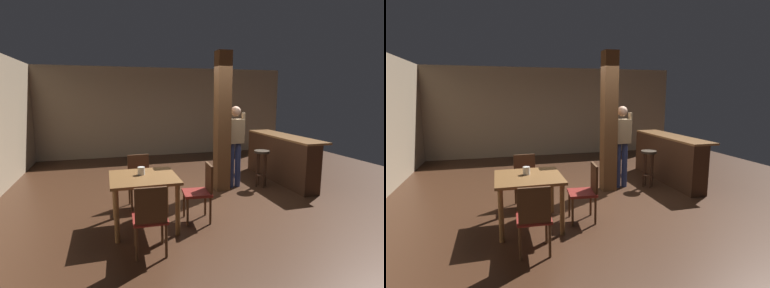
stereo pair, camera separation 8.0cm
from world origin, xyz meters
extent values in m
plane|color=#382114|center=(0.00, 0.00, 0.00)|extent=(10.80, 10.80, 0.00)
cube|color=gray|center=(0.00, 4.50, 1.40)|extent=(8.00, 0.10, 2.80)
cube|color=brown|center=(0.33, 0.50, 1.40)|extent=(0.28, 0.28, 2.80)
cube|color=brown|center=(-1.43, -0.83, 0.75)|extent=(0.97, 0.97, 0.04)
cylinder|color=brown|center=(-1.02, -0.42, 0.37)|extent=(0.07, 0.07, 0.73)
cylinder|color=brown|center=(-1.85, -0.42, 0.37)|extent=(0.07, 0.07, 0.73)
cylinder|color=brown|center=(-1.02, -1.24, 0.37)|extent=(0.07, 0.07, 0.73)
cylinder|color=brown|center=(-1.85, -1.24, 0.37)|extent=(0.07, 0.07, 0.73)
cube|color=maroon|center=(-1.46, -1.62, 0.45)|extent=(0.44, 0.44, 0.04)
cube|color=#422816|center=(-1.47, -1.81, 0.68)|extent=(0.38, 0.05, 0.45)
cylinder|color=#422816|center=(-1.63, -1.44, 0.23)|extent=(0.04, 0.04, 0.43)
cylinder|color=#422816|center=(-1.28, -1.45, 0.23)|extent=(0.04, 0.04, 0.43)
cylinder|color=#422816|center=(-1.64, -1.78, 0.23)|extent=(0.04, 0.04, 0.43)
cylinder|color=#422816|center=(-1.29, -1.80, 0.23)|extent=(0.04, 0.04, 0.43)
cube|color=maroon|center=(-1.40, -0.03, 0.45)|extent=(0.43, 0.43, 0.04)
cube|color=#422816|center=(-1.40, 0.17, 0.68)|extent=(0.38, 0.05, 0.45)
cylinder|color=#422816|center=(-1.22, -0.20, 0.23)|extent=(0.04, 0.04, 0.43)
cylinder|color=#422816|center=(-1.57, -0.21, 0.23)|extent=(0.04, 0.04, 0.43)
cylinder|color=#422816|center=(-1.23, 0.15, 0.23)|extent=(0.04, 0.04, 0.43)
cylinder|color=#422816|center=(-1.58, 0.14, 0.23)|extent=(0.04, 0.04, 0.43)
cube|color=maroon|center=(-0.62, -0.86, 0.45)|extent=(0.46, 0.46, 0.04)
cube|color=#422816|center=(-0.43, -0.88, 0.68)|extent=(0.07, 0.38, 0.45)
cylinder|color=#422816|center=(-0.81, -1.02, 0.23)|extent=(0.04, 0.04, 0.43)
cylinder|color=#422816|center=(-0.78, -0.67, 0.23)|extent=(0.04, 0.04, 0.43)
cylinder|color=#422816|center=(-0.46, -1.05, 0.23)|extent=(0.04, 0.04, 0.43)
cylinder|color=#422816|center=(-0.43, -0.70, 0.23)|extent=(0.04, 0.04, 0.43)
cylinder|color=beige|center=(-1.45, -0.74, 0.83)|extent=(0.11, 0.11, 0.12)
cube|color=tan|center=(0.66, 0.60, 1.20)|extent=(0.37, 0.25, 0.50)
sphere|color=tan|center=(0.66, 0.60, 1.61)|extent=(0.24, 0.24, 0.21)
cylinder|color=navy|center=(0.74, 0.61, 0.47)|extent=(0.14, 0.14, 0.95)
cylinder|color=navy|center=(0.58, 0.58, 0.47)|extent=(0.14, 0.14, 0.95)
cylinder|color=tan|center=(0.85, 0.63, 1.35)|extent=(0.09, 0.09, 0.46)
cylinder|color=tan|center=(0.47, 0.57, 1.35)|extent=(0.09, 0.09, 0.46)
cube|color=brown|center=(1.96, 0.78, 1.02)|extent=(0.56, 2.39, 0.04)
cube|color=#382114|center=(1.86, 0.78, 0.50)|extent=(0.36, 2.39, 1.00)
cylinder|color=#2D2319|center=(1.22, 0.45, 0.76)|extent=(0.32, 0.32, 0.05)
torus|color=#382114|center=(1.22, 0.45, 0.27)|extent=(0.23, 0.23, 0.02)
cylinder|color=#382114|center=(1.22, 0.56, 0.37)|extent=(0.03, 0.03, 0.73)
cylinder|color=#382114|center=(1.22, 0.35, 0.37)|extent=(0.03, 0.03, 0.73)
cylinder|color=#382114|center=(1.32, 0.45, 0.37)|extent=(0.03, 0.03, 0.73)
cylinder|color=#382114|center=(1.11, 0.45, 0.37)|extent=(0.03, 0.03, 0.73)
camera|label=1|loc=(-1.93, -5.11, 1.95)|focal=28.00mm
camera|label=2|loc=(-1.85, -5.13, 1.95)|focal=28.00mm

